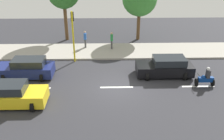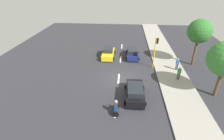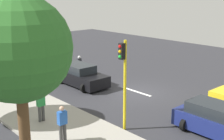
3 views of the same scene
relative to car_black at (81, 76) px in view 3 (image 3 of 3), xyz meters
The scene contains 13 objects.
ground_plane 4.42m from the car_black, 116.05° to the left, with size 40.00×60.00×0.10m, color #2D2D33.
sidewalk 6.45m from the car_black, 37.55° to the left, with size 4.00×60.00×0.15m, color #9E998E.
lane_stripe_far_north 8.34m from the car_black, 103.30° to the right, with size 0.20×2.40×0.01m, color white.
lane_stripe_north 2.92m from the car_black, 132.46° to the right, with size 0.20×2.40×0.01m, color white.
lane_stripe_mid 4.41m from the car_black, 116.05° to the left, with size 0.20×2.40×0.01m, color white.
lane_stripe_south 10.12m from the car_black, 100.92° to the left, with size 0.20×2.40×0.01m, color white.
car_black is the anchor object (origin of this frame).
car_dark_blue 10.91m from the car_black, 90.18° to the left, with size 2.18×4.35×1.52m.
motorcycle 3.17m from the car_black, 125.77° to the right, with size 0.60×1.30×1.53m.
pedestrian_near_signal 6.92m from the car_black, 36.52° to the left, with size 0.40×0.24×1.69m.
pedestrian_by_tree 9.01m from the car_black, 48.40° to the left, with size 0.40×0.24×1.69m.
traffic_light_corner 8.32m from the car_black, 68.54° to the left, with size 0.49×0.24×4.50m.
street_tree_north 13.28m from the car_black, 45.49° to the left, with size 3.29×3.29×6.69m.
Camera 3 is at (14.70, 13.59, 6.72)m, focal length 49.32 mm.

